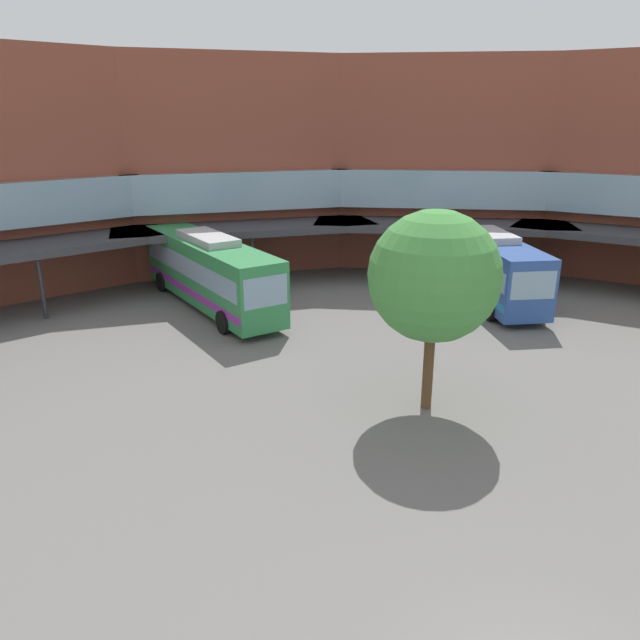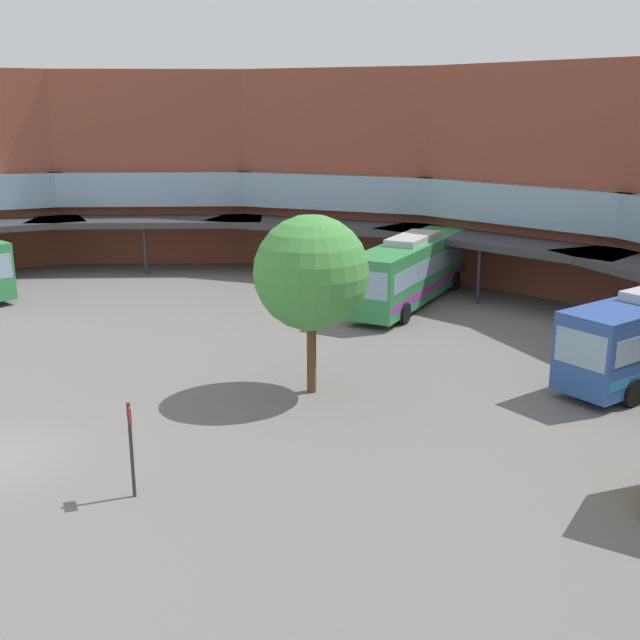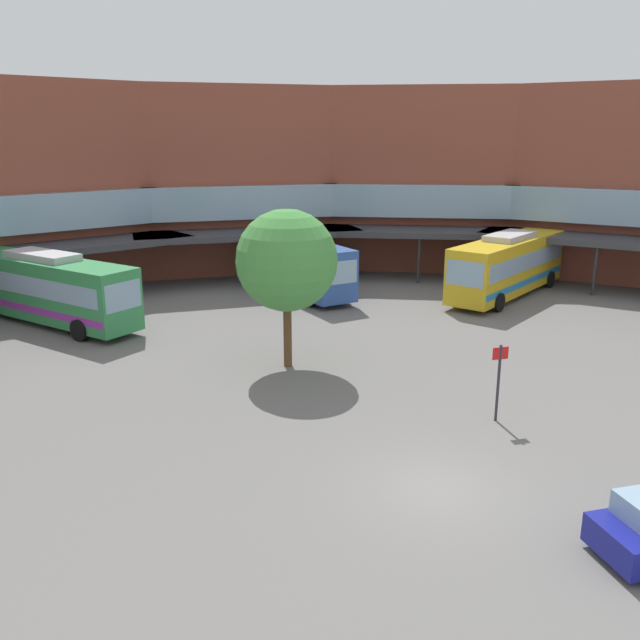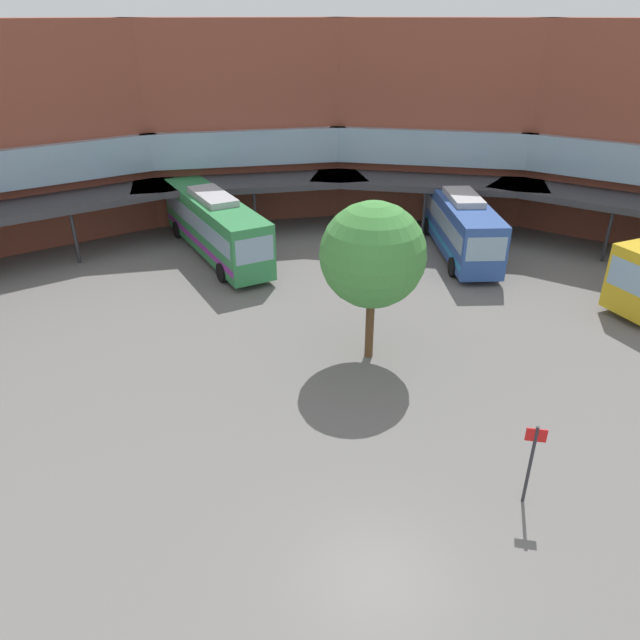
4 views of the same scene
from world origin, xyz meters
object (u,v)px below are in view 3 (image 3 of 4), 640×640
bus_0 (508,264)px  bus_3 (297,263)px  stop_sign_post (499,375)px  bus_1 (46,287)px  plaza_tree (287,261)px

bus_0 → bus_3: bearing=-55.4°
bus_3 → stop_sign_post: 21.34m
bus_1 → plaza_tree: size_ratio=1.75×
bus_1 → stop_sign_post: size_ratio=4.25×
bus_0 → bus_3: size_ratio=1.10×
bus_3 → stop_sign_post: size_ratio=3.78×
bus_1 → plaza_tree: 15.18m
bus_0 → stop_sign_post: bearing=22.7°
bus_1 → bus_3: size_ratio=1.12×
bus_1 → plaza_tree: bearing=5.9°
bus_3 → bus_0: bearing=55.9°
bus_0 → plaza_tree: size_ratio=1.71×
bus_1 → stop_sign_post: bearing=2.2°
bus_3 → plaza_tree: 14.35m
plaza_tree → bus_1: bearing=124.3°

